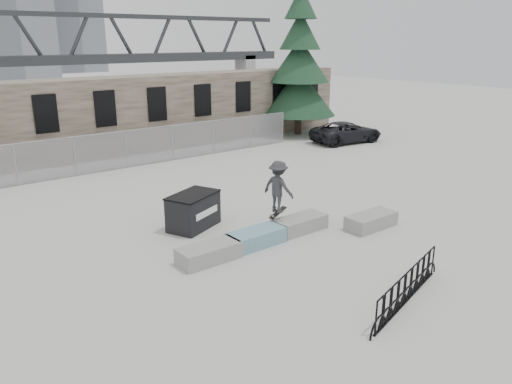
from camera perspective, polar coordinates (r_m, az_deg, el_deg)
ground at (r=17.45m, az=2.88°, el=-5.26°), size 120.00×120.00×0.00m
stone_wall at (r=30.60m, az=-17.65°, el=8.12°), size 36.00×2.58×4.50m
chainlink_fence at (r=27.40m, az=-14.57°, el=4.79°), size 22.06×0.06×2.02m
planter_far_left at (r=15.66m, az=-5.38°, el=-6.90°), size 2.00×0.90×0.52m
planter_center_left at (r=16.73m, az=-0.04°, el=-5.19°), size 2.00×0.90×0.52m
planter_center_right at (r=18.02m, az=5.05°, el=-3.58°), size 2.00×0.90×0.52m
planter_offset at (r=18.73m, az=13.02°, el=-3.17°), size 2.00×0.90×0.52m
dumpster at (r=18.28m, az=-7.17°, el=-2.13°), size 2.27×1.87×1.29m
bike_rack at (r=13.83m, az=16.95°, el=-10.32°), size 4.36×1.18×0.90m
spruce_tree at (r=36.03m, az=4.98°, el=13.93°), size 5.22×5.22×11.50m
truss_bridge at (r=70.26m, az=-21.81°, el=13.94°), size 70.00×3.00×9.80m
suv at (r=33.88m, az=10.31°, el=6.76°), size 5.24×3.00×1.38m
skateboarder at (r=17.39m, az=2.56°, el=0.59°), size 0.95×1.33×2.03m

